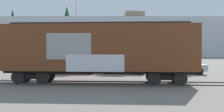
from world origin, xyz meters
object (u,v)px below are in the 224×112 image
(freight_car, at_px, (99,49))
(parked_car_black, at_px, (123,65))
(parked_car_red, at_px, (71,65))
(flagpole, at_px, (74,19))
(parked_car_silver, at_px, (180,66))

(freight_car, bearing_deg, parked_car_black, 73.31)
(parked_car_red, bearing_deg, freight_car, -66.06)
(freight_car, height_order, parked_car_black, freight_car)
(flagpole, relative_size, parked_car_silver, 2.02)
(parked_car_silver, bearing_deg, flagpole, 156.94)
(freight_car, distance_m, parked_car_black, 7.30)
(freight_car, xyz_separation_m, flagpole, (-3.36, 11.05, 3.44))
(freight_car, xyz_separation_m, parked_car_black, (2.05, 6.83, -1.56))
(freight_car, height_order, parked_car_red, freight_car)
(parked_car_red, distance_m, parked_car_black, 5.09)
(flagpole, relative_size, parked_car_black, 2.14)
(freight_car, relative_size, parked_car_black, 2.97)
(flagpole, bearing_deg, parked_car_black, -37.91)
(parked_car_black, bearing_deg, parked_car_red, 179.88)
(freight_car, bearing_deg, flagpole, 106.92)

